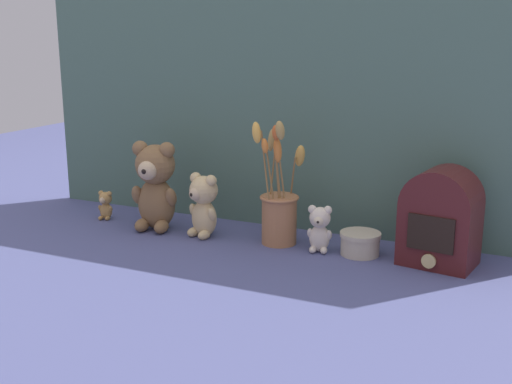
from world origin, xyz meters
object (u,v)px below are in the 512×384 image
flower_vase (279,208)px  teddy_bear_large (154,184)px  vintage_radio (441,218)px  decorative_tin_tall (360,243)px  teddy_bear_small (320,228)px  teddy_bear_tiny (105,204)px  teddy_bear_medium (203,204)px

flower_vase → teddy_bear_large: bearing=-175.2°
vintage_radio → decorative_tin_tall: vintage_radio is taller
teddy_bear_small → vintage_radio: 0.29m
teddy_bear_large → flower_vase: 0.36m
flower_vase → teddy_bear_tiny: bearing=-179.2°
teddy_bear_large → vintage_radio: 0.76m
teddy_bear_small → decorative_tin_tall: (0.10, 0.02, -0.03)m
teddy_bear_small → decorative_tin_tall: teddy_bear_small is taller
teddy_bear_medium → teddy_bear_large: bearing=-179.7°
teddy_bear_medium → teddy_bear_small: size_ratio=1.44×
teddy_bear_small → teddy_bear_tiny: size_ratio=1.40×
teddy_bear_tiny → teddy_bear_small: bearing=-1.0°
teddy_bear_medium → decorative_tin_tall: (0.42, 0.03, -0.06)m
vintage_radio → teddy_bear_small: bearing=-172.8°
flower_vase → vintage_radio: flower_vase is taller
teddy_bear_tiny → flower_vase: 0.55m
teddy_bear_small → decorative_tin_tall: bearing=12.6°
teddy_bear_tiny → vintage_radio: 0.95m
vintage_radio → flower_vase: bearing=-177.6°
teddy_bear_medium → decorative_tin_tall: size_ratio=1.71×
teddy_bear_large → flower_vase: flower_vase is taller
teddy_bear_large → teddy_bear_small: bearing=1.4°
teddy_bear_medium → teddy_bear_small: bearing=1.9°
teddy_bear_small → vintage_radio: bearing=7.2°
teddy_bear_tiny → vintage_radio: vintage_radio is taller
vintage_radio → teddy_bear_medium: bearing=-175.6°
teddy_bear_medium → vintage_radio: vintage_radio is taller
teddy_bear_large → teddy_bear_small: teddy_bear_large is taller
teddy_bear_small → flower_vase: (-0.12, 0.02, 0.03)m
teddy_bear_large → teddy_bear_tiny: size_ratio=2.90×
teddy_bear_small → teddy_bear_tiny: bearing=179.0°
teddy_bear_large → teddy_bear_medium: 0.16m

